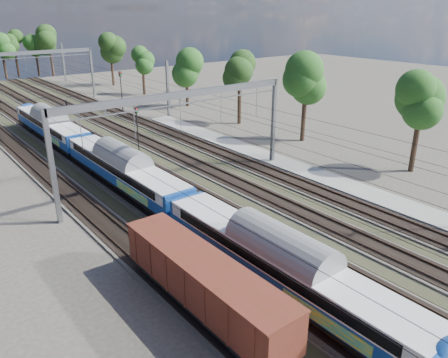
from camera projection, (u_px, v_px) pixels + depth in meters
track_bed at (114, 149)px, 51.85m from camera, size 21.00×130.00×0.34m
platform at (351, 188)px, 40.46m from camera, size 3.00×70.00×0.30m
catenary at (85, 87)px, 55.36m from camera, size 25.65×130.00×9.00m
tree_belt at (25, 46)px, 92.13m from camera, size 39.81×100.89×11.96m
emu_train at (125, 166)px, 39.30m from camera, size 2.86×60.61×4.19m
freight_boxcar at (203, 282)px, 23.43m from camera, size 2.61×12.58×3.24m
worker at (67, 105)px, 72.03m from camera, size 0.51×0.67×1.64m
signal_near at (137, 124)px, 49.63m from camera, size 0.36×0.33×5.32m
signal_far at (121, 87)px, 68.86m from camera, size 0.45×0.41×6.52m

